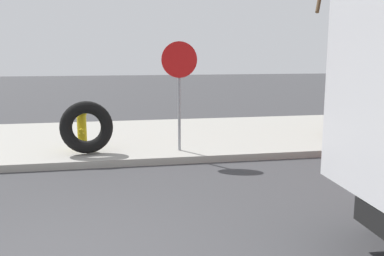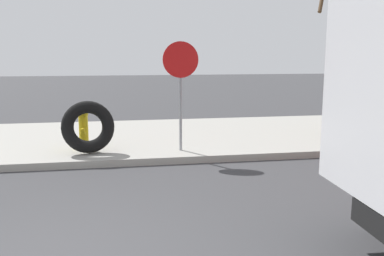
# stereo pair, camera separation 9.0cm
# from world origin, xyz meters

# --- Properties ---
(sidewalk_curb) EXTENTS (36.00, 5.00, 0.15)m
(sidewalk_curb) POSITION_xyz_m (0.00, 6.50, 0.07)
(sidewalk_curb) COLOR #99968E
(sidewalk_curb) RESTS_ON ground
(fire_hydrant) EXTENTS (0.23, 0.52, 0.91)m
(fire_hydrant) POSITION_xyz_m (0.01, 5.08, 0.64)
(fire_hydrant) COLOR yellow
(fire_hydrant) RESTS_ON sidewalk_curb
(loose_tire) EXTENTS (1.13, 0.55, 1.12)m
(loose_tire) POSITION_xyz_m (0.13, 4.69, 0.71)
(loose_tire) COLOR black
(loose_tire) RESTS_ON sidewalk_curb
(stop_sign) EXTENTS (0.76, 0.08, 2.33)m
(stop_sign) POSITION_xyz_m (2.09, 4.61, 1.77)
(stop_sign) COLOR gray
(stop_sign) RESTS_ON sidewalk_curb
(bare_tree) EXTENTS (1.15, 1.15, 5.52)m
(bare_tree) POSITION_xyz_m (6.14, 5.61, 3.01)
(bare_tree) COLOR #4C3823
(bare_tree) RESTS_ON sidewalk_curb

